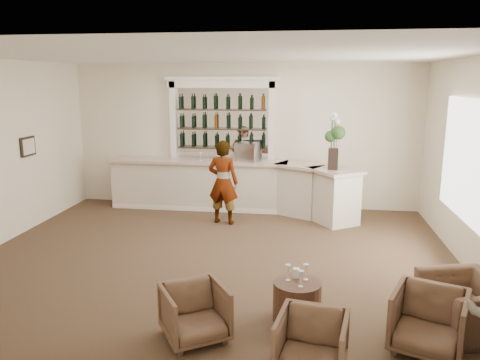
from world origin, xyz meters
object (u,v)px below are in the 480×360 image
cocktail_table (297,301)px  armchair_center (311,345)px  armchair_left (195,313)px  espresso_machine (247,152)px  flower_vase (334,138)px  bar_counter (234,186)px  armchair_right (429,321)px  sommelier (223,182)px  armchair_far (467,306)px

cocktail_table → armchair_center: 1.11m
armchair_left → espresso_machine: bearing=58.6°
armchair_left → flower_vase: flower_vase is taller
espresso_machine → bar_counter: bearing=-147.6°
armchair_left → espresso_machine: (-0.11, 5.51, 1.02)m
bar_counter → flower_vase: bearing=-16.5°
armchair_center → armchair_right: armchair_right is taller
bar_counter → flower_vase: 2.55m
sommelier → armchair_left: (0.48, -4.44, -0.55)m
sommelier → armchair_left: bearing=104.9°
armchair_left → armchair_far: same height
cocktail_table → armchair_center: bearing=-81.1°
armchair_right → flower_vase: flower_vase is taller
sommelier → espresso_machine: sommelier is taller
armchair_left → armchair_center: (1.32, -0.48, -0.00)m
armchair_center → cocktail_table: bearing=108.4°
armchair_center → flower_vase: size_ratio=0.62×
armchair_far → espresso_machine: size_ratio=2.11×
armchair_far → espresso_machine: espresso_machine is taller
armchair_right → espresso_machine: 6.11m
armchair_center → armchair_right: (1.27, 0.61, 0.03)m
armchair_right → sommelier: bearing=147.0°
bar_counter → armchair_right: bearing=-60.4°
bar_counter → cocktail_table: bar_counter is taller
armchair_right → armchair_far: 0.75m
espresso_machine → flower_vase: flower_vase is taller
armchair_left → armchair_far: bearing=-21.2°
espresso_machine → armchair_right: bearing=-49.5°
cocktail_table → armchair_left: size_ratio=0.85×
armchair_center → espresso_machine: size_ratio=1.50×
cocktail_table → espresso_machine: (-1.27, 4.91, 1.10)m
bar_counter → armchair_left: bar_counter is taller
espresso_machine → armchair_far: bearing=-42.4°
bar_counter → armchair_left: size_ratio=8.08×
cocktail_table → armchair_center: size_ratio=0.85×
armchair_center → armchair_right: 1.41m
bar_counter → sommelier: 1.02m
armchair_center → armchair_left: bearing=169.4°
bar_counter → armchair_far: (3.56, -4.78, -0.25)m
bar_counter → espresso_machine: 0.83m
sommelier → cocktail_table: bearing=121.8°
flower_vase → sommelier: bearing=-171.4°
bar_counter → armchair_right: 6.08m
bar_counter → armchair_far: bearing=-53.3°
armchair_left → flower_vase: size_ratio=0.62×
armchair_center → armchair_far: size_ratio=0.71×
sommelier → espresso_machine: bearing=-99.8°
sommelier → espresso_machine: (0.36, 1.07, 0.48)m
sommelier → armchair_left: 4.50m
sommelier → armchair_center: sommelier is taller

